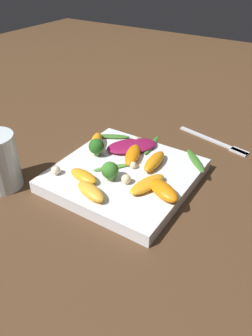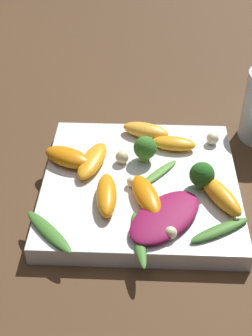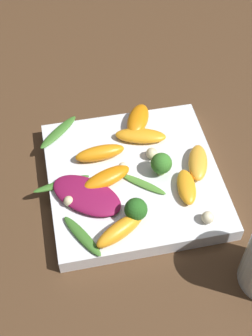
{
  "view_description": "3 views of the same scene",
  "coord_description": "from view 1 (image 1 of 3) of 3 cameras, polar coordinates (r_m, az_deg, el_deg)",
  "views": [
    {
      "loc": [
        -0.28,
        0.42,
        0.37
      ],
      "look_at": [
        -0.01,
        0.01,
        0.04
      ],
      "focal_mm": 35.0,
      "sensor_mm": 36.0,
      "label": 1
    },
    {
      "loc": [
        -0.0,
        -0.45,
        0.41
      ],
      "look_at": [
        -0.02,
        0.0,
        0.04
      ],
      "focal_mm": 50.0,
      "sensor_mm": 36.0,
      "label": 2
    },
    {
      "loc": [
        0.41,
        -0.09,
        0.56
      ],
      "look_at": [
        0.0,
        -0.01,
        0.04
      ],
      "focal_mm": 50.0,
      "sensor_mm": 36.0,
      "label": 3
    }
  ],
  "objects": [
    {
      "name": "orange_segment_1",
      "position": [
        0.59,
        -7.4,
        -1.41
      ],
      "size": [
        0.06,
        0.03,
        0.02
      ],
      "color": "orange",
      "rests_on": "plate"
    },
    {
      "name": "macadamia_nut_2",
      "position": [
        0.61,
        -12.16,
        -0.39
      ],
      "size": [
        0.02,
        0.02,
        0.02
      ],
      "color": "beige",
      "rests_on": "plate"
    },
    {
      "name": "broccoli_floret_1",
      "position": [
        0.58,
        -2.81,
        -0.46
      ],
      "size": [
        0.03,
        0.03,
        0.04
      ],
      "color": "#7A9E51",
      "rests_on": "plate"
    },
    {
      "name": "orange_segment_6",
      "position": [
        0.68,
        -5.24,
        4.45
      ],
      "size": [
        0.06,
        0.08,
        0.02
      ],
      "color": "orange",
      "rests_on": "plate"
    },
    {
      "name": "orange_segment_2",
      "position": [
        0.55,
        6.54,
        -3.88
      ],
      "size": [
        0.07,
        0.06,
        0.02
      ],
      "color": "orange",
      "rests_on": "plate"
    },
    {
      "name": "arugula_sprig_1",
      "position": [
        0.62,
        -2.48,
        0.11
      ],
      "size": [
        0.06,
        0.06,
        0.0
      ],
      "color": "#518E33",
      "rests_on": "plate"
    },
    {
      "name": "fork",
      "position": [
        0.77,
        16.05,
        4.23
      ],
      "size": [
        0.18,
        0.05,
        0.01
      ],
      "color": "silver",
      "rests_on": "ground_plane"
    },
    {
      "name": "macadamia_nut_1",
      "position": [
        0.57,
        0.02,
        -1.94
      ],
      "size": [
        0.02,
        0.02,
        0.02
      ],
      "color": "beige",
      "rests_on": "plate"
    },
    {
      "name": "orange_segment_5",
      "position": [
        0.55,
        -6.16,
        -4.06
      ],
      "size": [
        0.07,
        0.05,
        0.02
      ],
      "color": "#FCAD33",
      "rests_on": "plate"
    },
    {
      "name": "arugula_sprig_2",
      "position": [
        0.65,
        11.98,
        1.31
      ],
      "size": [
        0.07,
        0.07,
        0.01
      ],
      "color": "#3D7528",
      "rests_on": "plate"
    },
    {
      "name": "macadamia_nut_0",
      "position": [
        0.61,
        1.22,
        0.51
      ],
      "size": [
        0.01,
        0.01,
        0.01
      ],
      "color": "beige",
      "rests_on": "plate"
    },
    {
      "name": "orange_segment_4",
      "position": [
        0.62,
        4.95,
        1.16
      ],
      "size": [
        0.03,
        0.08,
        0.02
      ],
      "color": "orange",
      "rests_on": "plate"
    },
    {
      "name": "broccoli_floret_0",
      "position": [
        0.65,
        -5.18,
        3.72
      ],
      "size": [
        0.03,
        0.03,
        0.04
      ],
      "color": "#7A9E51",
      "rests_on": "plate"
    },
    {
      "name": "radicchio_leaf_0",
      "position": [
        0.67,
        1.01,
        3.86
      ],
      "size": [
        0.11,
        0.12,
        0.01
      ],
      "color": "maroon",
      "rests_on": "plate"
    },
    {
      "name": "plate",
      "position": [
        0.62,
        -0.27,
        -1.26
      ],
      "size": [
        0.25,
        0.25,
        0.02
      ],
      "color": "white",
      "rests_on": "ground_plane"
    },
    {
      "name": "arugula_sprig_3",
      "position": [
        0.69,
        4.62,
        4.01
      ],
      "size": [
        0.02,
        0.08,
        0.01
      ],
      "color": "#3D7528",
      "rests_on": "plate"
    },
    {
      "name": "ground_plane",
      "position": [
        0.63,
        -0.27,
        -2.16
      ],
      "size": [
        2.4,
        2.4,
        0.0
      ],
      "primitive_type": "plane",
      "color": "#4C331E"
    },
    {
      "name": "arugula_sprig_0",
      "position": [
        0.72,
        -2.48,
        5.51
      ],
      "size": [
        0.07,
        0.05,
        0.01
      ],
      "color": "#3D7528",
      "rests_on": "plate"
    },
    {
      "name": "orange_segment_3",
      "position": [
        0.56,
        3.76,
        -2.84
      ],
      "size": [
        0.05,
        0.08,
        0.02
      ],
      "color": "orange",
      "rests_on": "plate"
    },
    {
      "name": "orange_segment_0",
      "position": [
        0.64,
        1.17,
        2.32
      ],
      "size": [
        0.05,
        0.08,
        0.02
      ],
      "color": "orange",
      "rests_on": "plate"
    },
    {
      "name": "macadamia_nut_3",
      "position": [
        0.69,
        1.77,
        4.92
      ],
      "size": [
        0.01,
        0.01,
        0.01
      ],
      "color": "beige",
      "rests_on": "plate"
    }
  ]
}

